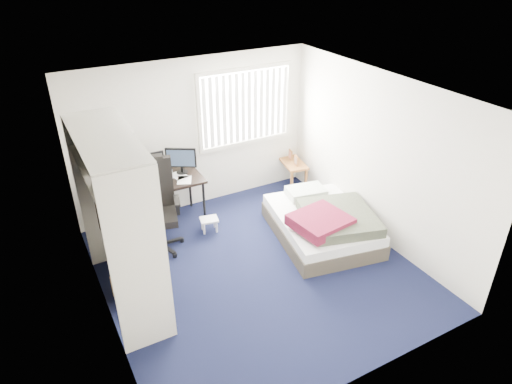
{
  "coord_description": "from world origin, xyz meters",
  "views": [
    {
      "loc": [
        -2.43,
        -4.42,
        4.04
      ],
      "look_at": [
        0.2,
        0.4,
        0.98
      ],
      "focal_mm": 32.0,
      "sensor_mm": 36.0,
      "label": 1
    }
  ],
  "objects": [
    {
      "name": "ground",
      "position": [
        0.0,
        0.0,
        0.0
      ],
      "size": [
        4.2,
        4.2,
        0.0
      ],
      "primitive_type": "plane",
      "color": "black",
      "rests_on": "ground"
    },
    {
      "name": "desk",
      "position": [
        -0.91,
        1.75,
        0.81
      ],
      "size": [
        1.61,
        0.76,
        1.25
      ],
      "color": "black",
      "rests_on": "ground"
    },
    {
      "name": "room_shell",
      "position": [
        0.0,
        0.0,
        1.51
      ],
      "size": [
        4.2,
        4.2,
        4.2
      ],
      "color": "silver",
      "rests_on": "ground"
    },
    {
      "name": "closet",
      "position": [
        -1.67,
        0.27,
        1.35
      ],
      "size": [
        0.64,
        1.84,
        2.22
      ],
      "color": "beige",
      "rests_on": "ground"
    },
    {
      "name": "bed",
      "position": [
        1.25,
        0.19,
        0.26
      ],
      "size": [
        1.62,
        1.97,
        0.59
      ],
      "color": "#3E382D",
      "rests_on": "ground"
    },
    {
      "name": "office_chair",
      "position": [
        -0.99,
        1.2,
        0.53
      ],
      "size": [
        0.8,
        0.8,
        1.39
      ],
      "color": "black",
      "rests_on": "ground"
    },
    {
      "name": "footstool",
      "position": [
        -0.2,
        1.19,
        0.17
      ],
      "size": [
        0.31,
        0.27,
        0.22
      ],
      "color": "white",
      "rests_on": "ground"
    },
    {
      "name": "window_assembly",
      "position": [
        0.9,
        2.04,
        1.6
      ],
      "size": [
        1.72,
        0.09,
        1.32
      ],
      "color": "white",
      "rests_on": "ground"
    },
    {
      "name": "pine_box",
      "position": [
        -1.65,
        0.32,
        0.16
      ],
      "size": [
        0.5,
        0.44,
        0.32
      ],
      "primitive_type": "cube",
      "rotation": [
        0.0,
        0.0,
        0.34
      ],
      "color": "tan",
      "rests_on": "ground"
    },
    {
      "name": "nightstand",
      "position": [
        1.75,
        1.85,
        0.43
      ],
      "size": [
        0.48,
        0.76,
        0.67
      ],
      "color": "brown",
      "rests_on": "ground"
    }
  ]
}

